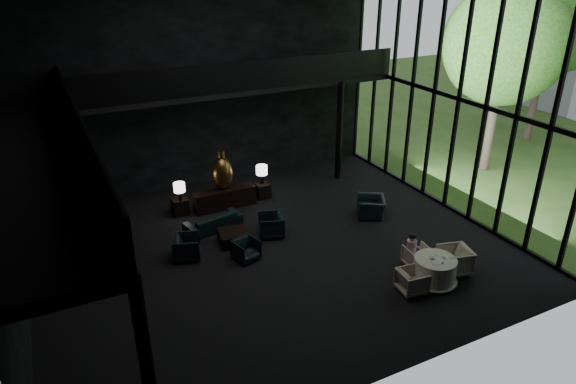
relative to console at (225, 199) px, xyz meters
name	(u,v)px	position (x,y,z in m)	size (l,w,h in m)	color
floor	(274,249)	(0.34, -3.46, -0.36)	(14.00, 12.00, 0.02)	black
wall_back	(205,84)	(0.34, 2.54, 3.64)	(14.00, 0.04, 8.00)	black
wall_front	(408,213)	(0.34, -9.46, 3.64)	(14.00, 0.04, 8.00)	black
curtain_wall	(459,99)	(7.29, -3.46, 3.64)	(0.20, 12.00, 8.00)	black
mezzanine_left	(40,161)	(-5.66, -3.46, 3.64)	(2.00, 12.00, 0.25)	black
mezzanine_back	(239,86)	(1.34, 1.54, 3.64)	(12.00, 2.00, 0.25)	black
railing_left	(81,131)	(-4.66, -3.46, 4.24)	(0.06, 12.00, 1.00)	black
railing_back	(249,75)	(1.34, 0.54, 4.24)	(12.00, 0.06, 1.00)	black
column_sw	(148,373)	(-4.66, -9.16, 1.64)	(0.24, 0.24, 4.00)	black
column_nw	(74,157)	(-4.66, 2.24, 1.64)	(0.24, 0.24, 4.00)	black
column_ne	(339,131)	(5.14, 0.54, 1.64)	(0.24, 0.24, 4.00)	black
tree_near	(505,44)	(11.34, -1.46, 4.87)	(4.80, 4.80, 7.65)	#382D23
tree_far	(552,14)	(16.34, 0.54, 5.63)	(5.60, 5.60, 8.80)	#382D23
console	(225,199)	(0.00, 0.00, 0.00)	(2.27, 0.52, 0.72)	black
bronze_urn	(222,172)	(0.00, 0.14, 0.98)	(0.77, 0.77, 1.44)	#A8733D
side_table_left	(180,206)	(-1.60, 0.23, -0.06)	(0.54, 0.54, 0.60)	black
table_lamp_left	(179,188)	(-1.60, 0.06, 0.71)	(0.40, 0.40, 0.67)	black
side_table_right	(263,190)	(1.60, 0.20, -0.09)	(0.50, 0.50, 0.55)	black
table_lamp_right	(262,171)	(1.60, 0.25, 0.70)	(0.43, 0.43, 0.72)	black
sofa	(213,220)	(-0.91, -1.36, -0.01)	(1.81, 0.53, 0.71)	black
lounge_armchair_west	(187,245)	(-2.21, -2.73, 0.07)	(0.83, 0.78, 0.85)	black
lounge_armchair_east	(271,223)	(0.64, -2.62, 0.07)	(0.84, 0.79, 0.87)	black
lounge_armchair_south	(246,250)	(-0.65, -3.61, -0.04)	(0.63, 0.59, 0.65)	black
window_armchair	(371,204)	(4.39, -2.92, 0.08)	(1.01, 0.65, 0.88)	black
coffee_table	(233,237)	(-0.64, -2.52, -0.16)	(0.89, 0.89, 0.40)	black
dining_table	(434,272)	(3.60, -7.08, -0.03)	(1.33, 1.33, 0.75)	white
dining_chair_north	(417,257)	(3.70, -6.23, -0.03)	(0.63, 0.59, 0.65)	#A19681
dining_chair_east	(455,258)	(4.46, -6.96, 0.12)	(0.93, 0.87, 0.96)	#AE9E90
dining_chair_west	(412,281)	(2.75, -7.17, -0.01)	(0.68, 0.64, 0.70)	#B4A68E
child	(412,244)	(3.53, -6.14, 0.40)	(0.29, 0.29, 0.62)	#E0A2B7
plate_a	(436,263)	(3.46, -7.23, 0.40)	(0.25, 0.25, 0.02)	white
plate_b	(439,254)	(3.86, -6.93, 0.40)	(0.24, 0.24, 0.02)	white
saucer	(446,258)	(3.88, -7.16, 0.39)	(0.14, 0.14, 0.01)	white
coffee_cup	(444,257)	(3.83, -7.14, 0.43)	(0.08, 0.08, 0.06)	white
cereal_bowl	(432,258)	(3.50, -7.03, 0.43)	(0.16, 0.16, 0.08)	white
cream_pot	(443,263)	(3.60, -7.34, 0.42)	(0.06, 0.06, 0.07)	#99999E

